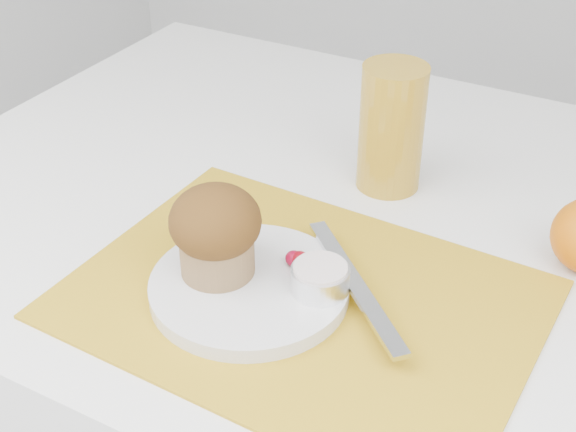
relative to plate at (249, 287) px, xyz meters
The scene contains 9 objects.
placemat 0.05m from the plate, 21.22° to the left, with size 0.45×0.33×0.00m, color gold.
plate is the anchor object (origin of this frame).
ramekin 0.07m from the plate, 17.90° to the left, with size 0.06×0.06×0.02m, color white.
cream 0.08m from the plate, 17.90° to the left, with size 0.05×0.05×0.01m, color silver.
raspberry_near 0.05m from the plate, 59.64° to the left, with size 0.02×0.02×0.02m, color #620216.
raspberry_far 0.06m from the plate, 54.23° to the left, with size 0.02×0.02×0.02m, color #590209.
butter_knife 0.10m from the plate, 24.28° to the left, with size 0.22×0.02×0.01m, color silver.
juice_glass 0.28m from the plate, 82.14° to the left, with size 0.08×0.08×0.15m, color #B78C22.
muffin 0.07m from the plate, behind, with size 0.09×0.09×0.10m.
Camera 1 is at (0.25, -0.68, 1.26)m, focal length 50.00 mm.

